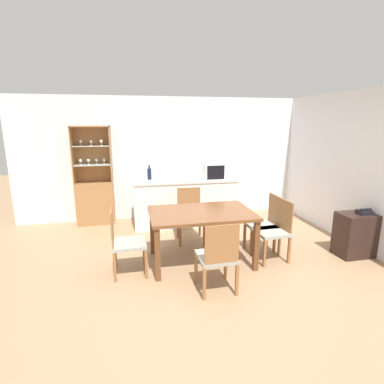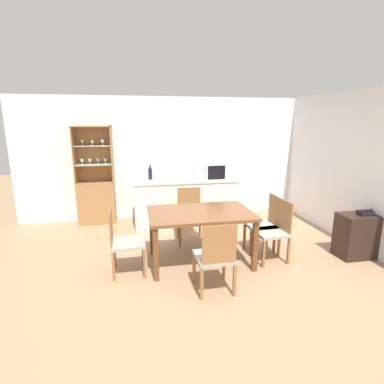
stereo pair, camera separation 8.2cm
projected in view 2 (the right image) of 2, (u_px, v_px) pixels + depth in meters
name	position (u px, v px, depth m)	size (l,w,h in m)	color
ground_plane	(211.00, 269.00, 4.25)	(18.00, 18.00, 0.00)	#A37F5B
wall_back	(182.00, 158.00, 6.47)	(6.80, 0.06, 2.55)	silver
wall_right	(366.00, 172.00, 4.72)	(0.06, 4.60, 2.55)	silver
kitchen_counter	(186.00, 203.00, 5.99)	(2.06, 0.55, 0.92)	white
display_cabinet	(96.00, 195.00, 6.10)	(0.73, 0.37, 1.96)	#A37042
dining_table	(200.00, 218.00, 4.34)	(1.49, 0.97, 0.78)	brown
dining_chair_side_right_near	(273.00, 231.00, 4.46)	(0.48, 0.48, 0.92)	#999E93
dining_chair_side_left_near	(124.00, 242.00, 4.06)	(0.45, 0.45, 0.92)	#999E93
dining_chair_head_near	(215.00, 257.00, 3.60)	(0.45, 0.45, 0.92)	#999E93
dining_chair_head_far	(190.00, 215.00, 5.19)	(0.47, 0.47, 0.92)	#999E93
dining_chair_side_right_far	(265.00, 224.00, 4.74)	(0.46, 0.46, 0.92)	#999E93
microwave	(218.00, 171.00, 5.99)	(0.54, 0.34, 0.31)	silver
wine_bottle	(150.00, 174.00, 5.92)	(0.08, 0.08, 0.29)	#141E38
side_cabinet	(356.00, 236.00, 4.60)	(0.53, 0.39, 0.68)	black
telephone	(365.00, 213.00, 4.48)	(0.20, 0.14, 0.10)	black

